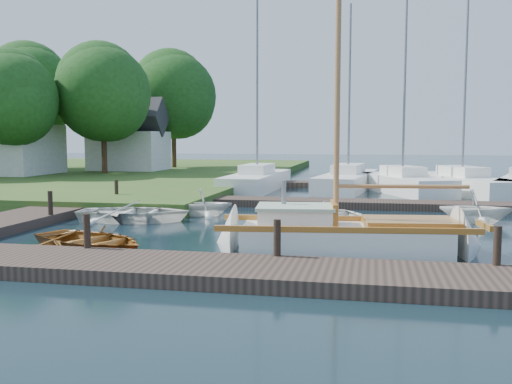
% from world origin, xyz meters
% --- Properties ---
extents(ground, '(160.00, 160.00, 0.00)m').
position_xyz_m(ground, '(0.00, 0.00, 0.00)').
color(ground, black).
rests_on(ground, ground).
extents(near_dock, '(18.00, 2.20, 0.30)m').
position_xyz_m(near_dock, '(0.00, -6.00, 0.15)').
color(near_dock, '#312720').
rests_on(near_dock, ground).
extents(left_dock, '(2.20, 18.00, 0.30)m').
position_xyz_m(left_dock, '(-8.00, 2.00, 0.15)').
color(left_dock, '#312720').
rests_on(left_dock, ground).
extents(far_dock, '(14.00, 1.60, 0.30)m').
position_xyz_m(far_dock, '(2.00, 6.50, 0.15)').
color(far_dock, '#312720').
rests_on(far_dock, ground).
extents(pontoon, '(30.00, 1.60, 0.30)m').
position_xyz_m(pontoon, '(10.00, 16.00, 0.15)').
color(pontoon, '#312720').
rests_on(pontoon, ground).
extents(mooring_post_1, '(0.16, 0.16, 0.80)m').
position_xyz_m(mooring_post_1, '(-3.00, -5.00, 0.70)').
color(mooring_post_1, black).
rests_on(mooring_post_1, near_dock).
extents(mooring_post_2, '(0.16, 0.16, 0.80)m').
position_xyz_m(mooring_post_2, '(1.50, -5.00, 0.70)').
color(mooring_post_2, black).
rests_on(mooring_post_2, near_dock).
extents(mooring_post_3, '(0.16, 0.16, 0.80)m').
position_xyz_m(mooring_post_3, '(6.00, -5.00, 0.70)').
color(mooring_post_3, black).
rests_on(mooring_post_3, near_dock).
extents(mooring_post_4, '(0.16, 0.16, 0.80)m').
position_xyz_m(mooring_post_4, '(-7.00, 0.00, 0.70)').
color(mooring_post_4, black).
rests_on(mooring_post_4, left_dock).
extents(mooring_post_5, '(0.16, 0.16, 0.80)m').
position_xyz_m(mooring_post_5, '(-7.00, 5.00, 0.70)').
color(mooring_post_5, black).
rests_on(mooring_post_5, left_dock).
extents(sailboat, '(7.34, 2.83, 9.83)m').
position_xyz_m(sailboat, '(3.00, -2.93, 0.34)').
color(sailboat, white).
rests_on(sailboat, ground).
extents(dinghy, '(4.15, 3.63, 0.72)m').
position_xyz_m(dinghy, '(-3.50, -3.89, 0.36)').
color(dinghy, '#99671C').
rests_on(dinghy, ground).
extents(tender_a, '(4.19, 3.27, 0.79)m').
position_xyz_m(tender_a, '(-4.48, 1.05, 0.40)').
color(tender_a, white).
rests_on(tender_a, ground).
extents(tender_b, '(2.58, 2.41, 1.10)m').
position_xyz_m(tender_b, '(-2.55, 2.89, 0.55)').
color(tender_b, white).
rests_on(tender_b, ground).
extents(tender_c, '(5.09, 4.71, 0.86)m').
position_xyz_m(tender_c, '(1.64, 1.84, 0.43)').
color(tender_c, white).
rests_on(tender_c, ground).
extents(tender_d, '(2.41, 2.09, 1.24)m').
position_xyz_m(tender_d, '(6.94, 3.05, 0.62)').
color(tender_d, white).
rests_on(tender_d, ground).
extents(marina_boat_0, '(2.44, 9.00, 12.07)m').
position_xyz_m(marina_boat_0, '(-2.75, 13.68, 0.57)').
color(marina_boat_0, white).
rests_on(marina_boat_0, ground).
extents(marina_boat_1, '(3.38, 9.52, 10.06)m').
position_xyz_m(marina_boat_1, '(2.17, 14.78, 0.56)').
color(marina_boat_1, white).
rests_on(marina_boat_1, ground).
extents(marina_boat_2, '(5.05, 7.49, 12.51)m').
position_xyz_m(marina_boat_2, '(5.02, 13.26, 0.59)').
color(marina_boat_2, white).
rests_on(marina_boat_2, ground).
extents(marina_boat_3, '(5.15, 8.61, 11.68)m').
position_xyz_m(marina_boat_3, '(7.99, 13.57, 0.57)').
color(marina_boat_3, white).
rests_on(marina_boat_3, ground).
extents(house_a, '(6.30, 5.00, 6.29)m').
position_xyz_m(house_a, '(-20.00, 16.00, 2.96)').
color(house_a, beige).
rests_on(house_a, shore).
extents(house_c, '(5.25, 4.00, 5.28)m').
position_xyz_m(house_c, '(-14.00, 22.00, 2.58)').
color(house_c, beige).
rests_on(house_c, shore).
extents(tree_2, '(5.83, 5.75, 7.82)m').
position_xyz_m(tree_2, '(-18.00, 14.05, 5.25)').
color(tree_2, '#332114').
rests_on(tree_2, shore).
extents(tree_3, '(6.41, 6.38, 8.74)m').
position_xyz_m(tree_3, '(-14.00, 18.05, 5.81)').
color(tree_3, '#332114').
rests_on(tree_3, shore).
extents(tree_4, '(7.01, 7.01, 9.66)m').
position_xyz_m(tree_4, '(-22.00, 22.05, 6.37)').
color(tree_4, '#332114').
rests_on(tree_4, shore).
extents(tree_7, '(6.83, 6.83, 9.38)m').
position_xyz_m(tree_7, '(-12.00, 26.05, 6.20)').
color(tree_7, '#332114').
rests_on(tree_7, shore).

